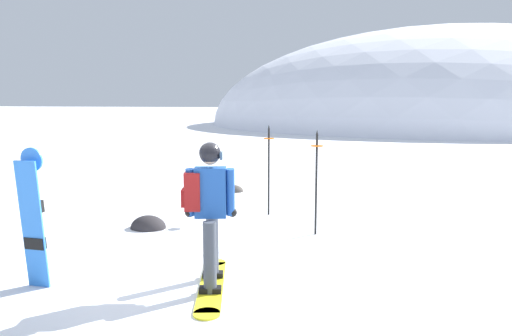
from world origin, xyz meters
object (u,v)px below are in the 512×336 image
at_px(snowboarder_main, 208,210).
at_px(rock_dark, 148,228).
at_px(spare_snowboard, 33,218).
at_px(piste_marker_far, 316,175).
at_px(rock_mid, 234,191).
at_px(piste_marker_near, 269,164).

height_order(snowboarder_main, rock_dark, snowboarder_main).
height_order(spare_snowboard, piste_marker_far, piste_marker_far).
bearing_deg(piste_marker_far, spare_snowboard, -133.32).
height_order(spare_snowboard, rock_mid, spare_snowboard).
bearing_deg(spare_snowboard, snowboarder_main, 15.44).
xyz_separation_m(piste_marker_near, rock_mid, (-1.33, 2.12, -1.00)).
relative_size(spare_snowboard, piste_marker_far, 0.96).
distance_m(snowboarder_main, rock_mid, 6.05).
height_order(rock_dark, rock_mid, rock_dark).
distance_m(spare_snowboard, rock_mid, 6.42).
relative_size(piste_marker_near, rock_dark, 2.77).
relative_size(piste_marker_far, rock_mid, 3.81).
relative_size(rock_dark, rock_mid, 1.38).
bearing_deg(rock_mid, rock_dark, -97.58).
height_order(spare_snowboard, rock_dark, spare_snowboard).
distance_m(piste_marker_near, rock_mid, 2.69).
relative_size(snowboarder_main, spare_snowboard, 1.08).
height_order(spare_snowboard, piste_marker_near, piste_marker_near).
xyz_separation_m(snowboarder_main, spare_snowboard, (-1.95, -0.54, -0.08)).
height_order(piste_marker_near, piste_marker_far, piste_marker_near).
bearing_deg(rock_mid, snowboarder_main, -76.20).
distance_m(piste_marker_near, rock_dark, 2.53).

